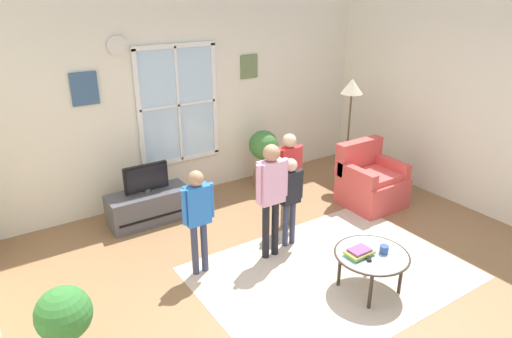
{
  "coord_description": "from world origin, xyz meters",
  "views": [
    {
      "loc": [
        -2.7,
        -2.98,
        2.88
      ],
      "look_at": [
        -0.18,
        0.86,
        1.01
      ],
      "focal_mm": 31.85,
      "sensor_mm": 36.0,
      "label": 1
    }
  ],
  "objects": [
    {
      "name": "potted_plant_by_window",
      "position": [
        0.91,
        2.32,
        0.54
      ],
      "size": [
        0.44,
        0.44,
        0.88
      ],
      "color": "#9E6B4C",
      "rests_on": "ground_plane"
    },
    {
      "name": "person_pink_shirt",
      "position": [
        -0.13,
        0.65,
        0.84
      ],
      "size": [
        0.4,
        0.18,
        1.34
      ],
      "color": "black",
      "rests_on": "ground_plane"
    },
    {
      "name": "tv_stand",
      "position": [
        -0.97,
        2.19,
        0.21
      ],
      "size": [
        1.03,
        0.44,
        0.41
      ],
      "color": "#4C4C51",
      "rests_on": "ground_plane"
    },
    {
      "name": "area_rug",
      "position": [
        0.23,
        0.01,
        0.0
      ],
      "size": [
        2.79,
        2.04,
        0.01
      ],
      "primitive_type": "cube",
      "color": "#C6B29E",
      "rests_on": "ground_plane"
    },
    {
      "name": "potted_plant_corner",
      "position": [
        -2.4,
        0.13,
        0.51
      ],
      "size": [
        0.43,
        0.43,
        0.79
      ],
      "color": "silver",
      "rests_on": "ground_plane"
    },
    {
      "name": "person_red_shirt",
      "position": [
        0.46,
        1.1,
        0.77
      ],
      "size": [
        0.37,
        0.17,
        1.24
      ],
      "color": "#726656",
      "rests_on": "ground_plane"
    },
    {
      "name": "armchair",
      "position": [
        1.8,
        0.97,
        0.33
      ],
      "size": [
        0.76,
        0.74,
        0.87
      ],
      "color": "#D14C47",
      "rests_on": "ground_plane"
    },
    {
      "name": "floor_lamp",
      "position": [
        2.06,
        1.73,
        1.35
      ],
      "size": [
        0.32,
        0.32,
        1.62
      ],
      "color": "black",
      "rests_on": "ground_plane"
    },
    {
      "name": "cup",
      "position": [
        0.46,
        -0.46,
        0.46
      ],
      "size": [
        0.09,
        0.09,
        0.08
      ],
      "primitive_type": "cylinder",
      "color": "#334C8C",
      "rests_on": "coffee_table"
    },
    {
      "name": "ground_plane",
      "position": [
        0.0,
        0.0,
        -0.01
      ],
      "size": [
        6.31,
        6.05,
        0.02
      ],
      "primitive_type": "cube",
      "color": "olive"
    },
    {
      "name": "person_blue_shirt",
      "position": [
        -0.94,
        0.79,
        0.74
      ],
      "size": [
        0.36,
        0.16,
        1.18
      ],
      "color": "#333851",
      "rests_on": "ground_plane"
    },
    {
      "name": "remote_near_books",
      "position": [
        0.26,
        -0.44,
        0.43
      ],
      "size": [
        0.11,
        0.14,
        0.02
      ],
      "primitive_type": "cube",
      "rotation": [
        0.0,
        0.0,
        -0.53
      ],
      "color": "black",
      "rests_on": "coffee_table"
    },
    {
      "name": "back_wall",
      "position": [
        -0.01,
        2.78,
        1.47
      ],
      "size": [
        5.71,
        0.17,
        2.94
      ],
      "color": "silver",
      "rests_on": "ground_plane"
    },
    {
      "name": "television",
      "position": [
        -0.97,
        2.19,
        0.61
      ],
      "size": [
        0.57,
        0.08,
        0.38
      ],
      "color": "#4C4C4C",
      "rests_on": "tv_stand"
    },
    {
      "name": "book_stack",
      "position": [
        0.23,
        -0.36,
        0.45
      ],
      "size": [
        0.27,
        0.18,
        0.07
      ],
      "color": "#3FBC9C",
      "rests_on": "coffee_table"
    },
    {
      "name": "person_black_shirt",
      "position": [
        0.19,
        0.72,
        0.69
      ],
      "size": [
        0.33,
        0.15,
        1.09
      ],
      "color": "#333851",
      "rests_on": "ground_plane"
    },
    {
      "name": "coffee_table",
      "position": [
        0.35,
        -0.41,
        0.39
      ],
      "size": [
        0.74,
        0.74,
        0.42
      ],
      "color": "#99B2B7",
      "rests_on": "ground_plane"
    },
    {
      "name": "side_wall_right",
      "position": [
        2.91,
        0.0,
        1.47
      ],
      "size": [
        0.12,
        5.45,
        2.94
      ],
      "color": "silver",
      "rests_on": "ground_plane"
    }
  ]
}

